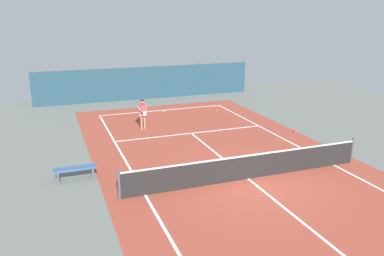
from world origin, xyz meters
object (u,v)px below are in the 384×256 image
(water_bottle, at_px, (296,131))
(tennis_ball_near_player, at_px, (217,111))
(tennis_player, at_px, (143,112))
(parked_car, at_px, (117,83))
(courtside_bench, at_px, (75,170))
(tennis_net, at_px, (248,167))

(water_bottle, bearing_deg, tennis_ball_near_player, 108.23)
(tennis_player, xyz_separation_m, parked_car, (0.42, 10.52, -0.12))
(tennis_ball_near_player, distance_m, courtside_bench, 12.65)
(parked_car, bearing_deg, courtside_bench, 68.44)
(tennis_player, distance_m, courtside_bench, 7.16)
(tennis_ball_near_player, height_order, water_bottle, water_bottle)
(courtside_bench, bearing_deg, parked_car, 74.55)
(tennis_player, distance_m, tennis_ball_near_player, 6.10)
(tennis_player, relative_size, parked_car, 0.38)
(parked_car, distance_m, water_bottle, 15.84)
(tennis_player, height_order, courtside_bench, tennis_player)
(tennis_ball_near_player, xyz_separation_m, water_bottle, (1.96, -5.95, 0.09))
(tennis_net, relative_size, tennis_ball_near_player, 153.33)
(water_bottle, bearing_deg, parked_car, 116.65)
(tennis_ball_near_player, bearing_deg, tennis_player, -157.35)
(tennis_player, xyz_separation_m, tennis_ball_near_player, (5.56, 2.32, -0.93))
(tennis_player, bearing_deg, tennis_net, 85.18)
(parked_car, bearing_deg, tennis_net, 89.36)
(parked_car, relative_size, water_bottle, 18.20)
(tennis_player, distance_m, parked_car, 10.53)
(tennis_ball_near_player, bearing_deg, tennis_net, -107.75)
(tennis_player, relative_size, water_bottle, 6.83)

